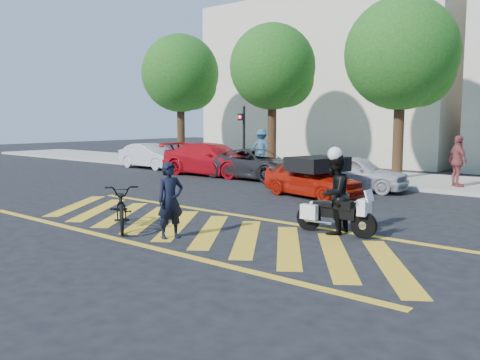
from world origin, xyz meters
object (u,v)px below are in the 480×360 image
Objects in this scene: police_motorcycle at (334,213)px; parked_mid_left at (256,164)px; red_convertible at (312,179)px; parked_left at (213,159)px; parked_mid_right at (355,173)px; officer_moto at (334,194)px; parked_far_left at (151,156)px; officer_bike at (170,201)px; bicycle at (122,206)px.

police_motorcycle is 0.41× the size of parked_mid_left.
parked_mid_left is (-4.59, 2.89, 0.04)m from red_convertible.
red_convertible is 5.43m from parked_mid_left.
police_motorcycle is 0.38× the size of parked_left.
red_convertible is at bearing 163.79° from parked_mid_right.
officer_moto reaches higher than parked_mid_right.
officer_moto reaches higher than police_motorcycle.
parked_mid_left is at bearing 134.87° from police_motorcycle.
parked_mid_right is (0.37, 2.36, 0.03)m from red_convertible.
police_motorcycle is at bearing -115.09° from parked_far_left.
officer_bike is 3.69m from police_motorcycle.
parked_mid_right is (7.45, -0.42, -0.10)m from parked_left.
bicycle is at bearing -131.50° from parked_far_left.
officer_moto reaches higher than bicycle.
officer_bike is at bearing 175.39° from parked_mid_right.
bicycle is at bearing -58.24° from officer_moto.
officer_bike is at bearing -148.90° from parked_mid_left.
parked_left is at bearing 95.34° from parked_mid_left.
red_convertible is (-3.34, 4.43, 0.15)m from police_motorcycle.
officer_bike reaches higher than parked_left.
parked_mid_right is at bearing -158.89° from officer_moto.
parked_far_left is at bearing 151.07° from police_motorcycle.
police_motorcycle is (4.10, 2.77, -0.08)m from bicycle.
police_motorcycle is at bearing -26.35° from officer_bike.
parked_far_left is (-12.72, 10.28, -0.18)m from officer_bike.
officer_moto is at bearing -26.19° from officer_bike.
parked_far_left is at bearing 83.03° from bicycle.
red_convertible reaches higher than bicycle.
police_motorcycle is at bearing -19.96° from bicycle.
bicycle is at bearing -172.99° from red_convertible.
police_motorcycle is 7.42m from parked_mid_right.
police_motorcycle is at bearing -130.04° from parked_mid_left.
parked_mid_left is (-3.83, 10.10, 0.11)m from bicycle.
parked_mid_left reaches higher than bicycle.
officer_bike is 0.91× the size of officer_moto.
parked_mid_right reaches higher than police_motorcycle.
officer_bike is 3.66m from officer_moto.
officer_moto is at bearing -19.86° from bicycle.
parked_mid_left is (-7.93, 7.33, 0.19)m from police_motorcycle.
officer_moto is 7.41m from parked_mid_right.
parked_left reaches higher than police_motorcycle.
parked_mid_right reaches higher than red_convertible.
officer_moto reaches higher than officer_bike.
officer_moto is 5.55m from red_convertible.
parked_mid_left is (-7.91, 7.33, -0.25)m from officer_moto.
officer_bike is at bearing -160.49° from red_convertible.
red_convertible is at bearing -145.50° from officer_moto.
parked_left reaches higher than parked_far_left.
parked_left is (-6.32, 9.98, 0.20)m from bicycle.
officer_moto is 10.79m from parked_mid_left.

